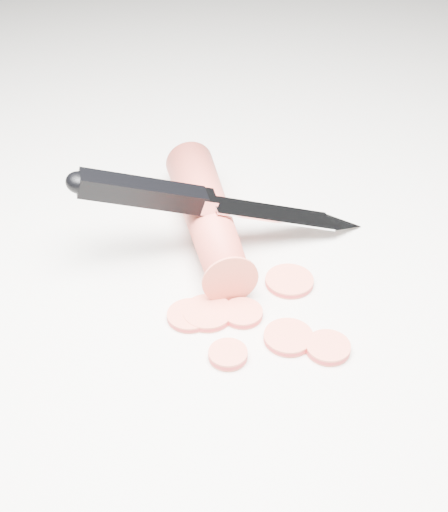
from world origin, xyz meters
TOP-DOWN VIEW (x-y plane):
  - ground at (0.00, 0.00)m, footprint 2.40×2.40m
  - carrot at (0.04, 0.06)m, footprint 0.11×0.18m
  - carrot_slice_0 at (-0.02, -0.02)m, footprint 0.04×0.04m
  - carrot_slice_1 at (0.03, -0.10)m, footprint 0.03×0.03m
  - carrot_slice_2 at (0.01, -0.08)m, footprint 0.04×0.04m
  - carrot_slice_3 at (0.00, -0.04)m, footprint 0.03×0.03m
  - carrot_slice_4 at (0.06, -0.03)m, footprint 0.04×0.04m
  - carrot_slice_5 at (-0.03, -0.01)m, footprint 0.04×0.04m
  - carrot_slice_6 at (-0.03, -0.06)m, footprint 0.03×0.03m
  - kitchen_knife at (0.05, 0.05)m, footprint 0.25×0.13m

SIDE VIEW (x-z plane):
  - ground at x=0.00m, z-range 0.00..0.00m
  - carrot_slice_5 at x=-0.03m, z-range 0.00..0.01m
  - carrot_slice_4 at x=0.06m, z-range 0.00..0.01m
  - carrot_slice_3 at x=0.00m, z-range 0.00..0.01m
  - carrot_slice_0 at x=-0.02m, z-range 0.00..0.01m
  - carrot_slice_2 at x=0.01m, z-range 0.00..0.01m
  - carrot_slice_1 at x=0.03m, z-range 0.00..0.01m
  - carrot_slice_6 at x=-0.03m, z-range 0.00..0.01m
  - carrot at x=0.04m, z-range 0.00..0.04m
  - kitchen_knife at x=0.05m, z-range 0.00..0.09m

